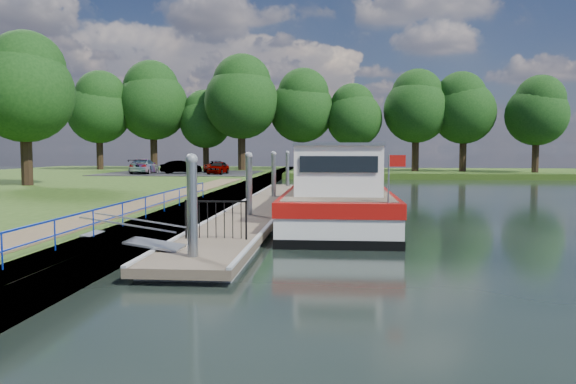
# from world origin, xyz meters

# --- Properties ---
(ground) EXTENTS (160.00, 160.00, 0.00)m
(ground) POSITION_xyz_m (0.00, 0.00, 0.00)
(ground) COLOR black
(ground) RESTS_ON ground
(bank_edge) EXTENTS (1.10, 90.00, 0.78)m
(bank_edge) POSITION_xyz_m (-2.55, 15.00, 0.39)
(bank_edge) COLOR #473D2D
(bank_edge) RESTS_ON ground
(far_bank) EXTENTS (60.00, 18.00, 0.60)m
(far_bank) POSITION_xyz_m (12.00, 52.00, 0.30)
(far_bank) COLOR #284413
(far_bank) RESTS_ON ground
(footpath) EXTENTS (1.60, 40.00, 0.05)m
(footpath) POSITION_xyz_m (-4.40, 8.00, 0.80)
(footpath) COLOR brown
(footpath) RESTS_ON riverbank
(carpark) EXTENTS (14.00, 12.00, 0.06)m
(carpark) POSITION_xyz_m (-11.00, 38.00, 0.81)
(carpark) COLOR black
(carpark) RESTS_ON riverbank
(blue_fence) EXTENTS (0.04, 18.04, 0.72)m
(blue_fence) POSITION_xyz_m (-2.75, 3.00, 1.31)
(blue_fence) COLOR #0C2DBF
(blue_fence) RESTS_ON riverbank
(pontoon) EXTENTS (2.50, 30.00, 0.56)m
(pontoon) POSITION_xyz_m (0.00, 13.00, 0.18)
(pontoon) COLOR brown
(pontoon) RESTS_ON ground
(mooring_piles) EXTENTS (0.30, 27.30, 3.55)m
(mooring_piles) POSITION_xyz_m (0.00, 13.00, 1.28)
(mooring_piles) COLOR gray
(mooring_piles) RESTS_ON ground
(gangway) EXTENTS (2.58, 1.00, 0.92)m
(gangway) POSITION_xyz_m (-1.85, 0.50, 0.63)
(gangway) COLOR #A5A8AD
(gangway) RESTS_ON ground
(gate_panel) EXTENTS (1.85, 0.05, 1.15)m
(gate_panel) POSITION_xyz_m (-0.00, 2.20, 1.15)
(gate_panel) COLOR black
(gate_panel) RESTS_ON ground
(barge) EXTENTS (4.36, 21.15, 4.78)m
(barge) POSITION_xyz_m (3.60, 13.28, 1.09)
(barge) COLOR black
(barge) RESTS_ON ground
(horizon_trees) EXTENTS (54.38, 10.03, 12.87)m
(horizon_trees) POSITION_xyz_m (-1.61, 48.68, 7.95)
(horizon_trees) COLOR #332316
(horizon_trees) RESTS_ON ground
(bank_tree_a) EXTENTS (6.12, 6.12, 9.72)m
(bank_tree_a) POSITION_xyz_m (-15.99, 20.08, 7.02)
(bank_tree_a) COLOR #332316
(bank_tree_a) RESTS_ON riverbank
(car_a) EXTENTS (1.59, 3.47, 1.15)m
(car_a) POSITION_xyz_m (-7.07, 35.76, 1.41)
(car_a) COLOR #999999
(car_a) RESTS_ON carpark
(car_b) EXTENTS (3.62, 1.33, 1.18)m
(car_b) POSITION_xyz_m (-10.55, 36.04, 1.43)
(car_b) COLOR #999999
(car_b) RESTS_ON carpark
(car_c) EXTENTS (2.24, 4.76, 1.34)m
(car_c) POSITION_xyz_m (-14.08, 36.18, 1.51)
(car_c) COLOR #999999
(car_c) RESTS_ON carpark
(car_d) EXTENTS (1.97, 3.98, 1.09)m
(car_d) POSITION_xyz_m (-8.27, 40.01, 1.38)
(car_d) COLOR #999999
(car_d) RESTS_ON carpark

